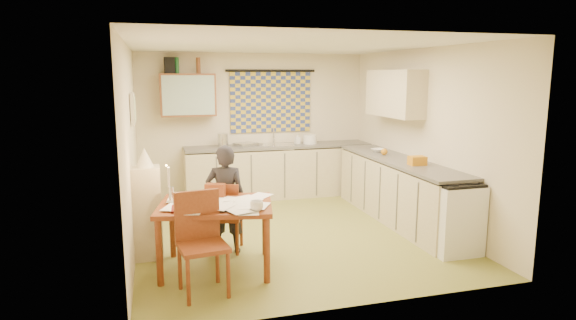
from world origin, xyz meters
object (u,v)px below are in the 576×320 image
object	(u,v)px
person	(226,199)
shelf_stand	(147,213)
counter_back	(280,171)
counter_right	(398,191)
chair_far	(225,229)
dining_table	(216,236)
stove	(452,217)

from	to	relation	value
person	shelf_stand	size ratio (longest dim) A/B	1.20
counter_back	shelf_stand	xyz separation A→B (m)	(-2.24, -2.42, 0.09)
person	shelf_stand	distance (m)	0.91
counter_right	shelf_stand	bearing A→B (deg)	-171.28
chair_far	person	bearing A→B (deg)	123.09
counter_back	shelf_stand	world-z (taller)	shelf_stand
dining_table	counter_right	bearing A→B (deg)	32.96
chair_far	person	distance (m)	0.39
counter_back	counter_right	world-z (taller)	same
counter_back	chair_far	world-z (taller)	counter_back
person	counter_right	bearing A→B (deg)	-151.67
shelf_stand	stove	bearing A→B (deg)	-12.56
stove	shelf_stand	bearing A→B (deg)	167.44
stove	dining_table	world-z (taller)	stove
counter_back	stove	bearing A→B (deg)	-67.85
counter_right	dining_table	xyz separation A→B (m)	(-2.82, -1.09, -0.07)
stove	counter_right	bearing A→B (deg)	90.00
shelf_stand	counter_back	bearing A→B (deg)	47.21
counter_back	stove	world-z (taller)	counter_back
stove	shelf_stand	distance (m)	3.63
dining_table	shelf_stand	distance (m)	0.92
counter_right	chair_far	xyz separation A→B (m)	(-2.64, -0.56, -0.18)
stove	dining_table	bearing A→B (deg)	175.15
counter_right	stove	bearing A→B (deg)	-90.00
stove	shelf_stand	xyz separation A→B (m)	(-3.54, 0.79, 0.11)
stove	person	world-z (taller)	person
counter_right	person	world-z (taller)	person
counter_back	shelf_stand	distance (m)	3.29
stove	person	size ratio (longest dim) A/B	0.66
stove	dining_table	xyz separation A→B (m)	(-2.82, 0.24, -0.06)
counter_right	person	size ratio (longest dim) A/B	2.25
dining_table	shelf_stand	world-z (taller)	shelf_stand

